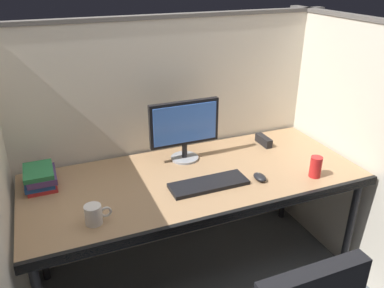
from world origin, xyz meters
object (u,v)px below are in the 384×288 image
keyboard_main (209,184)px  computer_mouse (260,177)px  soda_can (316,167)px  desk (196,185)px  coffee_mug (94,214)px  monitor_center (184,127)px  red_stapler (264,140)px  book_stack (40,178)px

keyboard_main → computer_mouse: (0.29, -0.05, 0.01)m
keyboard_main → soda_can: (0.60, -0.13, 0.05)m
computer_mouse → soda_can: soda_can is taller
computer_mouse → desk: bearing=153.0°
coffee_mug → soda_can: bearing=-1.3°
monitor_center → soda_can: (0.60, -0.48, -0.15)m
computer_mouse → red_stapler: bearing=55.9°
monitor_center → coffee_mug: size_ratio=3.41×
red_stapler → computer_mouse: bearing=-124.1°
book_stack → computer_mouse: bearing=-18.9°
red_stapler → soda_can: 0.48m
keyboard_main → computer_mouse: bearing=-9.7°
monitor_center → book_stack: monitor_center is taller
keyboard_main → coffee_mug: (-0.63, -0.10, 0.04)m
monitor_center → computer_mouse: bearing=-53.2°
desk → keyboard_main: 0.13m
keyboard_main → book_stack: book_stack is taller
desk → computer_mouse: bearing=-27.0°
desk → red_stapler: (0.59, 0.24, 0.08)m
desk → red_stapler: 0.64m
desk → keyboard_main: keyboard_main is taller
coffee_mug → computer_mouse: bearing=3.4°
book_stack → desk: bearing=-15.5°
keyboard_main → soda_can: soda_can is taller
book_stack → soda_can: size_ratio=1.78×
desk → keyboard_main: (0.03, -0.11, 0.06)m
computer_mouse → book_stack: size_ratio=0.44×
soda_can → keyboard_main: bearing=167.5°
keyboard_main → soda_can: bearing=-12.5°
computer_mouse → monitor_center: bearing=126.8°
desk → computer_mouse: (0.32, -0.16, 0.07)m
monitor_center → keyboard_main: monitor_center is taller
red_stapler → coffee_mug: size_ratio=1.19×
coffee_mug → soda_can: 1.23m
monitor_center → soda_can: size_ratio=3.52×
desk → monitor_center: bearing=84.8°
book_stack → red_stapler: (1.40, 0.01, -0.03)m
desk → book_stack: 0.85m
computer_mouse → coffee_mug: 0.92m
monitor_center → book_stack: size_ratio=1.98×
book_stack → soda_can: soda_can is taller
monitor_center → keyboard_main: size_ratio=1.00×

